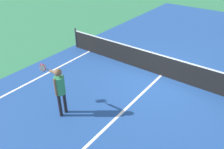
# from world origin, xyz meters

# --- Properties ---
(ground_plane) EXTENTS (60.00, 60.00, 0.00)m
(ground_plane) POSITION_xyz_m (0.00, 0.00, 0.00)
(ground_plane) COLOR #337F51
(court_surface_inbounds) EXTENTS (10.62, 24.40, 0.00)m
(court_surface_inbounds) POSITION_xyz_m (0.00, 0.00, 0.00)
(court_surface_inbounds) COLOR #234C93
(court_surface_inbounds) RESTS_ON ground_plane
(line_center_service) EXTENTS (0.10, 6.40, 0.01)m
(line_center_service) POSITION_xyz_m (0.00, -3.20, 0.00)
(line_center_service) COLOR white
(line_center_service) RESTS_ON ground_plane
(net) EXTENTS (10.15, 0.09, 1.07)m
(net) POSITION_xyz_m (0.00, 0.00, 0.49)
(net) COLOR #33383D
(net) RESTS_ON ground_plane
(player_near) EXTENTS (1.24, 0.48, 1.73)m
(player_near) POSITION_xyz_m (-1.57, -4.21, 1.08)
(player_near) COLOR black
(player_near) RESTS_ON ground_plane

